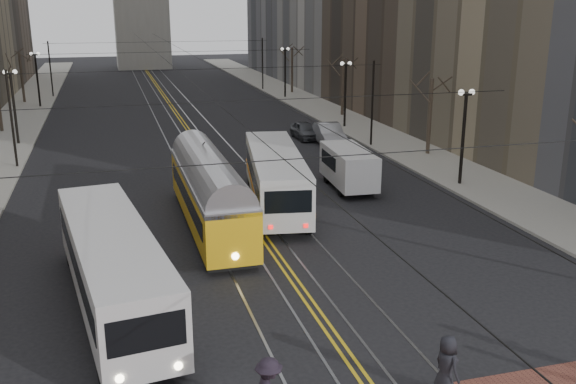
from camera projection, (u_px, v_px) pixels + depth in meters
ground at (362, 377)px, 19.06m from camera, size 260.00×260.00×0.00m
sidewalk_left at (12, 129)px, 56.71m from camera, size 5.00×140.00×0.15m
sidewalk_right at (332, 114)px, 64.52m from camera, size 5.00×140.00×0.15m
streetcar_rails at (182, 122)px, 60.64m from camera, size 4.80×130.00×0.02m
centre_lines at (182, 122)px, 60.63m from camera, size 0.42×130.00×0.01m
lamp_posts at (208, 121)px, 44.84m from camera, size 27.60×57.20×5.60m
street_trees at (195, 108)px, 50.84m from camera, size 31.68×53.28×5.60m
trolley_wires at (196, 96)px, 50.18m from camera, size 25.96×120.00×6.60m
transit_bus at (113, 269)px, 22.95m from camera, size 4.15×12.45×3.05m
streetcar at (210, 199)px, 31.47m from camera, size 2.35×12.57×2.96m
rear_bus at (276, 179)px, 34.81m from camera, size 4.33×11.94×3.05m
cargo_van at (349, 169)px, 38.28m from camera, size 2.44×5.61×2.43m
sedan_grey at (305, 130)px, 52.81m from camera, size 1.72×4.12×1.40m
sedan_silver at (329, 134)px, 50.46m from camera, size 2.31×5.29×1.69m
pedestrian_a at (447, 366)px, 17.91m from camera, size 0.72×0.98×1.83m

